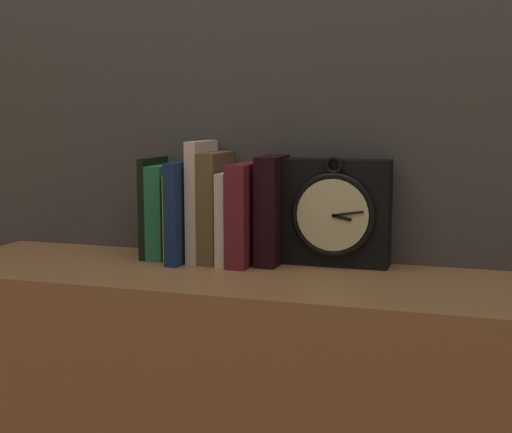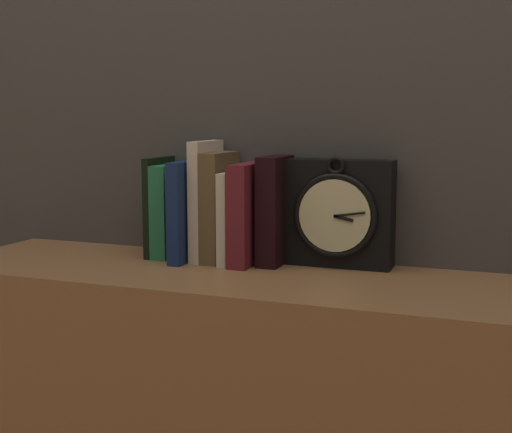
# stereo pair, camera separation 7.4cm
# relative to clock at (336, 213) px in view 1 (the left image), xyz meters

# --- Properties ---
(wall_back) EXTENTS (6.00, 0.05, 2.60)m
(wall_back) POSITION_rel_clock_xyz_m (-0.12, 0.07, 0.38)
(wall_back) COLOR #47423D
(wall_back) RESTS_ON ground_plane
(clock) EXTENTS (0.21, 0.07, 0.22)m
(clock) POSITION_rel_clock_xyz_m (0.00, 0.00, 0.00)
(clock) COLOR black
(clock) RESTS_ON bookshelf
(book_slot0_black) EXTENTS (0.01, 0.12, 0.20)m
(book_slot0_black) POSITION_rel_clock_xyz_m (-0.38, -0.02, -0.00)
(book_slot0_black) COLOR black
(book_slot0_black) RESTS_ON bookshelf
(book_slot1_green) EXTENTS (0.03, 0.12, 0.19)m
(book_slot1_green) POSITION_rel_clock_xyz_m (-0.35, -0.02, -0.01)
(book_slot1_green) COLOR #247446
(book_slot1_green) RESTS_ON bookshelf
(book_slot2_yellow) EXTENTS (0.02, 0.12, 0.17)m
(book_slot2_yellow) POSITION_rel_clock_xyz_m (-0.32, -0.02, -0.02)
(book_slot2_yellow) COLOR yellow
(book_slot2_yellow) RESTS_ON bookshelf
(book_slot3_navy) EXTENTS (0.03, 0.16, 0.20)m
(book_slot3_navy) POSITION_rel_clock_xyz_m (-0.30, -0.04, -0.00)
(book_slot3_navy) COLOR navy
(book_slot3_navy) RESTS_ON bookshelf
(book_slot4_cream) EXTENTS (0.02, 0.12, 0.24)m
(book_slot4_cream) POSITION_rel_clock_xyz_m (-0.27, -0.03, 0.02)
(book_slot4_cream) COLOR beige
(book_slot4_cream) RESTS_ON bookshelf
(book_slot5_brown) EXTENTS (0.04, 0.13, 0.22)m
(book_slot5_brown) POSITION_rel_clock_xyz_m (-0.24, -0.03, 0.01)
(book_slot5_brown) COLOR brown
(book_slot5_brown) RESTS_ON bookshelf
(book_slot6_cream) EXTENTS (0.02, 0.14, 0.18)m
(book_slot6_cream) POSITION_rel_clock_xyz_m (-0.20, -0.03, -0.01)
(book_slot6_cream) COLOR beige
(book_slot6_cream) RESTS_ON bookshelf
(book_slot7_maroon) EXTENTS (0.04, 0.14, 0.20)m
(book_slot7_maroon) POSITION_rel_clock_xyz_m (-0.17, -0.04, -0.00)
(book_slot7_maroon) COLOR maroon
(book_slot7_maroon) RESTS_ON bookshelf
(book_slot8_black) EXTENTS (0.04, 0.11, 0.21)m
(book_slot8_black) POSITION_rel_clock_xyz_m (-0.13, -0.02, 0.00)
(book_slot8_black) COLOR black
(book_slot8_black) RESTS_ON bookshelf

